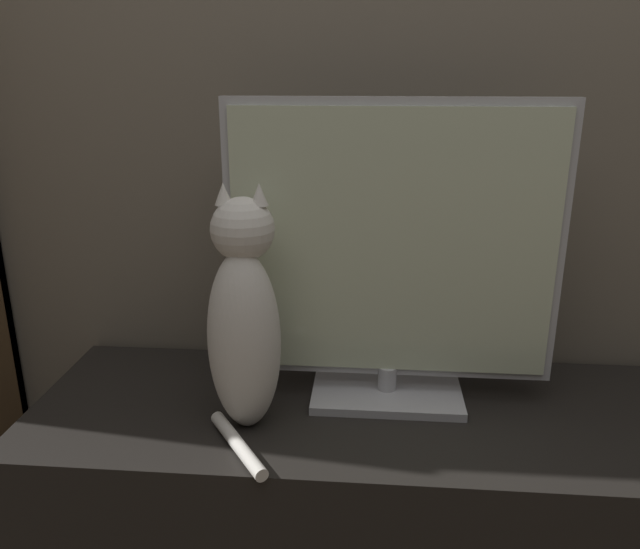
% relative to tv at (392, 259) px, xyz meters
% --- Properties ---
extents(wall_back, '(4.80, 0.05, 2.60)m').
position_rel_tv_xyz_m(wall_back, '(-0.03, 0.26, 0.55)').
color(wall_back, '#756B5B').
rests_on(wall_back, ground_plane).
extents(tv_stand, '(1.58, 0.55, 0.41)m').
position_rel_tv_xyz_m(tv_stand, '(-0.03, -0.06, -0.54)').
color(tv_stand, black).
rests_on(tv_stand, ground_plane).
extents(tv, '(0.74, 0.21, 0.69)m').
position_rel_tv_xyz_m(tv, '(0.00, 0.00, 0.00)').
color(tv, '#B7B7BC').
rests_on(tv, tv_stand).
extents(cat, '(0.16, 0.30, 0.53)m').
position_rel_tv_xyz_m(cat, '(-0.31, -0.15, -0.10)').
color(cat, silver).
rests_on(cat, tv_stand).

